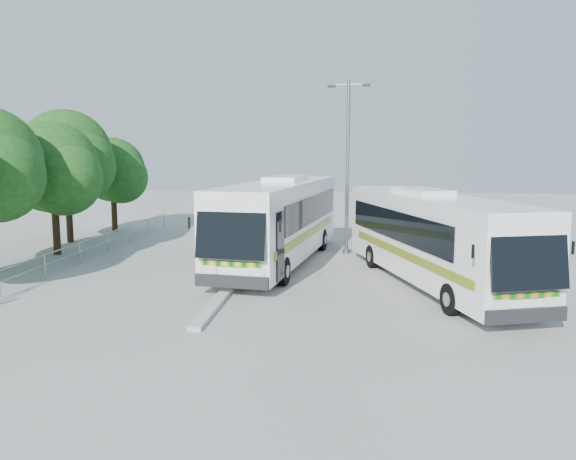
# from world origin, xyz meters

# --- Properties ---
(ground) EXTENTS (100.00, 100.00, 0.00)m
(ground) POSITION_xyz_m (0.00, 0.00, 0.00)
(ground) COLOR #A3A39E
(ground) RESTS_ON ground
(kerb_divider) EXTENTS (0.40, 16.00, 0.15)m
(kerb_divider) POSITION_xyz_m (-2.30, 2.00, 0.07)
(kerb_divider) COLOR #B2B2AD
(kerb_divider) RESTS_ON ground
(railing) EXTENTS (0.06, 22.00, 1.00)m
(railing) POSITION_xyz_m (-10.00, 4.00, 0.74)
(railing) COLOR gray
(railing) RESTS_ON ground
(tree_far_c) EXTENTS (4.97, 4.69, 6.49)m
(tree_far_c) POSITION_xyz_m (-12.12, 5.10, 4.26)
(tree_far_c) COLOR #382314
(tree_far_c) RESTS_ON ground
(tree_far_d) EXTENTS (5.62, 5.30, 7.33)m
(tree_far_d) POSITION_xyz_m (-13.31, 8.80, 4.82)
(tree_far_d) COLOR #382314
(tree_far_d) RESTS_ON ground
(tree_far_e) EXTENTS (4.54, 4.28, 5.92)m
(tree_far_e) POSITION_xyz_m (-12.63, 13.30, 3.89)
(tree_far_e) COLOR #382314
(tree_far_e) RESTS_ON ground
(coach_main) EXTENTS (4.59, 13.52, 3.69)m
(coach_main) POSITION_xyz_m (-1.01, 4.16, 2.02)
(coach_main) COLOR white
(coach_main) RESTS_ON ground
(coach_adjacent) EXTENTS (5.83, 12.44, 3.40)m
(coach_adjacent) POSITION_xyz_m (5.18, 0.48, 1.86)
(coach_adjacent) COLOR white
(coach_adjacent) RESTS_ON ground
(lamppost) EXTENTS (2.06, 0.56, 8.43)m
(lamppost) POSITION_xyz_m (2.00, 6.83, 4.65)
(lamppost) COLOR gray
(lamppost) RESTS_ON ground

